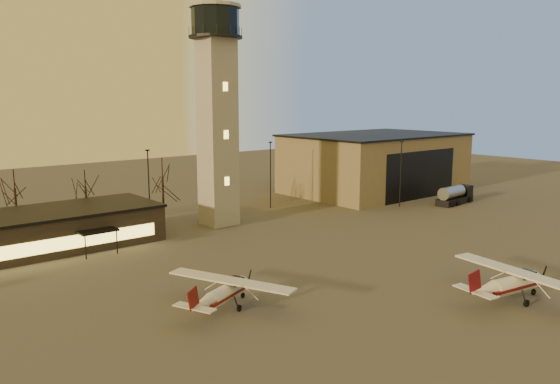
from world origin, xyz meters
The scene contains 9 objects.
ground centered at (0.00, 0.00, 0.00)m, with size 220.00×220.00×0.00m, color #464441.
control_tower centered at (0.00, 30.00, 16.33)m, with size 6.80×6.80×32.60m.
hangar centered at (36.00, 33.98, 5.15)m, with size 30.60×20.60×10.30m.
terminal centered at (-21.99, 31.98, 2.16)m, with size 25.40×12.20×4.30m.
light_poles centered at (0.50, 31.00, 5.41)m, with size 58.50×12.25×10.14m.
tree_row centered at (-13.70, 39.16, 5.94)m, with size 37.20×9.20×8.80m.
cessna_front centered at (3.45, -9.17, 1.17)m, with size 9.91×12.48×3.43m.
cessna_rear centered at (-15.72, 4.86, 1.07)m, with size 9.07×10.96×3.11m.
fuel_truck centered at (36.61, 17.89, 1.18)m, with size 8.19×3.20×2.98m.
Camera 1 is at (-39.18, -29.86, 16.56)m, focal length 35.00 mm.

